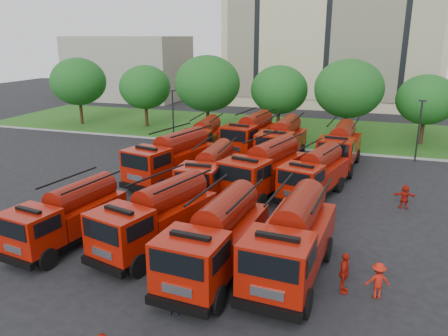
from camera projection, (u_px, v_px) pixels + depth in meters
The scene contains 30 objects.
ground at pixel (210, 223), 24.41m from camera, with size 140.00×140.00×0.00m, color black.
lawn at pixel (290, 130), 48.04m from camera, with size 70.00×16.00×0.12m, color #214512.
curb at pixel (275, 148), 40.67m from camera, with size 70.00×0.30×0.14m, color gray.
apartment_building at pixel (333, 18), 63.78m from camera, with size 30.00×14.18×25.00m.
side_building at pixel (129, 68), 71.90m from camera, with size 18.00×12.00×10.00m, color gray.
tree_0 at pixel (78, 82), 50.10m from camera, with size 6.30×6.30×7.70m.
tree_1 at pixel (145, 87), 48.77m from camera, with size 5.71×5.71×6.98m.
tree_2 at pixel (207, 84), 44.79m from camera, with size 6.72×6.72×8.22m.
tree_3 at pixel (279, 90), 45.17m from camera, with size 5.88×5.88×7.19m.
tree_4 at pixel (349, 89), 41.57m from camera, with size 6.55×6.55×8.01m.
tree_5 at pixel (426, 100), 40.65m from camera, with size 5.46×5.46×6.68m.
lamp_post_0 at pixel (173, 113), 42.19m from camera, with size 0.60×0.25×5.11m.
lamp_post_1 at pixel (419, 127), 35.64m from camera, with size 0.60×0.25×5.11m.
fire_truck_0 at pixel (68, 215), 21.65m from camera, with size 3.25×6.85×2.99m.
fire_truck_1 at pixel (157, 217), 21.15m from camera, with size 4.20×7.50×3.24m.
fire_truck_2 at pixel (217, 238), 18.78m from camera, with size 3.15×7.54×3.35m.
fire_truck_3 at pixel (292, 239), 18.61m from camera, with size 3.18×7.68×3.42m.
fire_truck_4 at pixel (172, 158), 30.92m from camera, with size 4.39×8.07×3.49m.
fire_truck_5 at pixel (210, 172), 28.12m from camera, with size 2.77×7.09×3.19m.
fire_truck_6 at pixel (264, 169), 28.33m from camera, with size 4.51×8.06×3.48m.
fire_truck_7 at pixel (315, 174), 28.02m from camera, with size 4.01×7.17×3.10m.
fire_truck_8 at pixel (204, 138), 37.66m from camera, with size 2.92×7.08×3.15m.
fire_truck_9 at pixel (251, 134), 38.43m from camera, with size 3.64×7.87×3.45m.
fire_truck_10 at pixel (282, 141), 35.67m from camera, with size 3.14×7.88×3.54m.
fire_truck_11 at pixel (340, 146), 34.36m from camera, with size 3.16×7.57×3.36m.
firefighter_0 at pixel (174, 314), 16.41m from camera, with size 0.57×0.41×1.55m, color black.
firefighter_2 at pixel (343, 292), 17.84m from camera, with size 1.03×0.58×1.75m, color #A8180C.
firefighter_3 at pixel (376, 297), 17.48m from camera, with size 0.98×0.51×1.52m, color #A8180C.
firefighter_4 at pixel (148, 194), 28.97m from camera, with size 0.84×0.55×1.73m, color black.
firefighter_5 at pixel (403, 208), 26.56m from camera, with size 1.38×0.60×1.49m, color #A8180C.
Camera 1 is at (7.74, -21.10, 10.04)m, focal length 35.00 mm.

